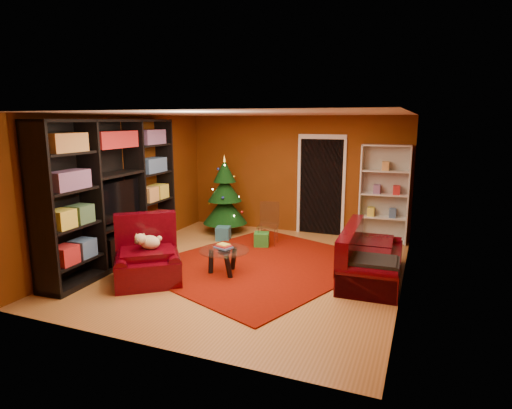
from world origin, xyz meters
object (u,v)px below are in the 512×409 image
at_px(dog, 150,242).
at_px(acrylic_chair, 268,226).
at_px(armchair, 147,256).
at_px(coffee_table, 224,262).
at_px(media_unit, 114,193).
at_px(gift_box_green, 262,240).
at_px(white_bookshelf, 384,194).
at_px(sofa, 372,253).
at_px(rug, 261,264).
at_px(christmas_tree, 225,195).
at_px(gift_box_teal, 223,233).

relative_size(dog, acrylic_chair, 0.51).
distance_m(armchair, coffee_table, 1.24).
bearing_deg(media_unit, gift_box_green, 39.53).
distance_m(white_bookshelf, dog, 4.82).
relative_size(gift_box_green, sofa, 0.15).
relative_size(rug, acrylic_chair, 4.63).
bearing_deg(acrylic_chair, armchair, -122.76).
bearing_deg(coffee_table, gift_box_green, 89.80).
bearing_deg(media_unit, christmas_tree, 68.99).
bearing_deg(sofa, dog, 111.35).
bearing_deg(christmas_tree, dog, -86.15).
relative_size(white_bookshelf, coffee_table, 2.52).
distance_m(gift_box_green, coffee_table, 1.69).
height_order(christmas_tree, acrylic_chair, christmas_tree).
distance_m(christmas_tree, sofa, 3.87).
bearing_deg(armchair, dog, 45.00).
bearing_deg(sofa, christmas_tree, 61.55).
bearing_deg(gift_box_teal, rug, -41.67).
height_order(sofa, acrylic_chair, sofa).
relative_size(dog, coffee_table, 0.49).
bearing_deg(christmas_tree, coffee_table, -64.39).
bearing_deg(acrylic_chair, sofa, -37.78).
xyz_separation_m(media_unit, gift_box_teal, (1.10, 2.01, -1.11)).
bearing_deg(christmas_tree, white_bookshelf, 8.47).
distance_m(white_bookshelf, sofa, 2.30).
height_order(dog, sofa, sofa).
bearing_deg(coffee_table, rug, 59.42).
height_order(media_unit, white_bookshelf, media_unit).
xyz_separation_m(rug, dog, (-1.35, -1.33, 0.61)).
bearing_deg(rug, coffee_table, -120.58).
xyz_separation_m(gift_box_teal, dog, (-0.03, -2.51, 0.48)).
bearing_deg(gift_box_green, christmas_tree, 147.28).
relative_size(media_unit, white_bookshelf, 1.58).
relative_size(gift_box_teal, coffee_table, 0.35).
height_order(white_bookshelf, coffee_table, white_bookshelf).
distance_m(gift_box_green, acrylic_chair, 0.30).
bearing_deg(white_bookshelf, dog, -134.16).
xyz_separation_m(christmas_tree, gift_box_green, (1.18, -0.76, -0.71)).
height_order(media_unit, sofa, media_unit).
distance_m(christmas_tree, acrylic_chair, 1.46).
bearing_deg(gift_box_teal, acrylic_chair, 0.27).
height_order(rug, dog, dog).
height_order(rug, acrylic_chair, acrylic_chair).
xyz_separation_m(sofa, acrylic_chair, (-2.19, 1.12, -0.03)).
relative_size(gift_box_green, armchair, 0.27).
xyz_separation_m(armchair, acrylic_chair, (1.05, 2.58, -0.03)).
height_order(gift_box_green, coffee_table, coffee_table).
relative_size(media_unit, coffee_table, 3.99).
height_order(rug, sofa, sofa).
height_order(media_unit, gift_box_green, media_unit).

